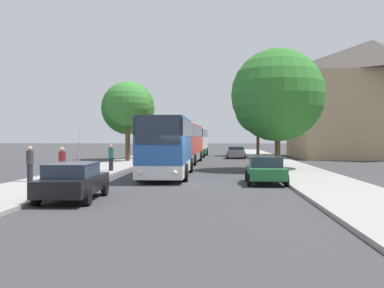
% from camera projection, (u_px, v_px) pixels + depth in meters
% --- Properties ---
extents(ground_plane, '(300.00, 300.00, 0.00)m').
position_uv_depth(ground_plane, '(187.00, 184.00, 23.21)').
color(ground_plane, '#38383A').
rests_on(ground_plane, ground).
extents(sidewalk_left, '(4.00, 120.00, 0.15)m').
position_uv_depth(sidewalk_left, '(55.00, 182.00, 23.62)').
color(sidewalk_left, gray).
rests_on(sidewalk_left, ground_plane).
extents(sidewalk_right, '(4.00, 120.00, 0.15)m').
position_uv_depth(sidewalk_right, '(325.00, 183.00, 22.80)').
color(sidewalk_right, gray).
rests_on(sidewalk_right, ground_plane).
extents(building_right_background, '(17.98, 14.57, 13.94)m').
position_uv_depth(building_right_background, '(372.00, 99.00, 53.07)').
color(building_right_background, tan).
rests_on(building_right_background, ground_plane).
extents(bus_front, '(2.89, 10.74, 3.54)m').
position_uv_depth(bus_front, '(168.00, 146.00, 27.56)').
color(bus_front, silver).
rests_on(bus_front, ground_plane).
extents(bus_middle, '(3.06, 12.20, 3.55)m').
position_uv_depth(bus_middle, '(184.00, 143.00, 41.85)').
color(bus_middle, gray).
rests_on(bus_middle, ground_plane).
extents(bus_rear, '(2.92, 10.48, 3.54)m').
position_uv_depth(bus_rear, '(196.00, 141.00, 56.35)').
color(bus_rear, '#238942').
rests_on(bus_rear, ground_plane).
extents(parked_car_left_curb, '(2.12, 4.48, 1.44)m').
position_uv_depth(parked_car_left_curb, '(73.00, 181.00, 17.14)').
color(parked_car_left_curb, black).
rests_on(parked_car_left_curb, ground_plane).
extents(parked_car_right_near, '(2.07, 3.99, 1.41)m').
position_uv_depth(parked_car_right_near, '(266.00, 170.00, 23.30)').
color(parked_car_right_near, '#236B38').
rests_on(parked_car_right_near, ground_plane).
extents(parked_car_right_far, '(2.28, 4.29, 1.36)m').
position_uv_depth(parked_car_right_far, '(236.00, 152.00, 51.14)').
color(parked_car_right_far, slate).
rests_on(parked_car_right_far, ground_plane).
extents(bus_stop_sign, '(0.08, 0.45, 2.62)m').
position_uv_depth(bus_stop_sign, '(79.00, 148.00, 25.84)').
color(bus_stop_sign, gray).
rests_on(bus_stop_sign, sidewalk_left).
extents(pedestrian_waiting_near, '(0.36, 0.36, 1.77)m').
position_uv_depth(pedestrian_waiting_near, '(111.00, 157.00, 30.40)').
color(pedestrian_waiting_near, '#23232D').
rests_on(pedestrian_waiting_near, sidewalk_left).
extents(pedestrian_waiting_far, '(0.36, 0.36, 1.81)m').
position_uv_depth(pedestrian_waiting_far, '(30.00, 163.00, 23.06)').
color(pedestrian_waiting_far, '#23232D').
rests_on(pedestrian_waiting_far, sidewalk_left).
extents(pedestrian_walking_back, '(0.36, 0.36, 1.76)m').
position_uv_depth(pedestrian_walking_back, '(62.00, 164.00, 23.08)').
color(pedestrian_walking_back, '#23232D').
rests_on(pedestrian_walking_back, sidewalk_left).
extents(tree_left_near, '(4.25, 4.25, 7.59)m').
position_uv_depth(tree_left_near, '(127.00, 104.00, 42.97)').
color(tree_left_near, '#513D23').
rests_on(tree_left_near, sidewalk_left).
extents(tree_left_far, '(5.75, 5.75, 8.30)m').
position_uv_depth(tree_left_far, '(128.00, 108.00, 48.39)').
color(tree_left_far, '#513D23').
rests_on(tree_left_far, sidewalk_left).
extents(tree_right_near, '(5.87, 5.87, 8.64)m').
position_uv_depth(tree_right_near, '(258.00, 111.00, 57.73)').
color(tree_right_near, brown).
rests_on(tree_right_near, sidewalk_right).
extents(tree_right_mid, '(6.80, 6.80, 8.75)m').
position_uv_depth(tree_right_mid, '(278.00, 95.00, 32.73)').
color(tree_right_mid, '#513D23').
rests_on(tree_right_mid, sidewalk_right).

